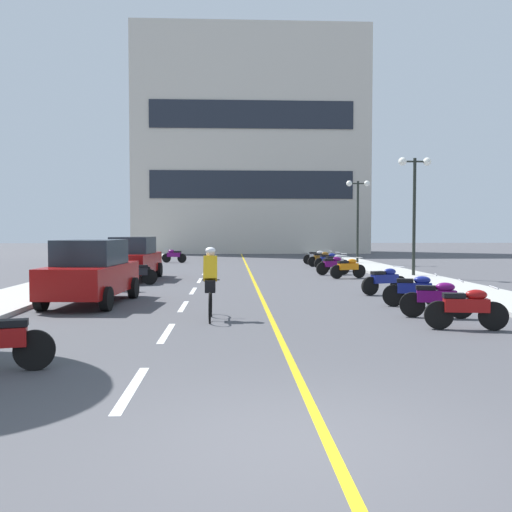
% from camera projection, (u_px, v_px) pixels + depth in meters
% --- Properties ---
extents(ground_plane, '(140.00, 140.00, 0.00)m').
position_uv_depth(ground_plane, '(246.00, 275.00, 26.37)').
color(ground_plane, '#47474C').
extents(curb_left, '(2.40, 72.00, 0.12)m').
position_uv_depth(curb_left, '(106.00, 270.00, 29.04)').
color(curb_left, '#A8A8A3').
rests_on(curb_left, ground).
extents(curb_right, '(2.40, 72.00, 0.12)m').
position_uv_depth(curb_right, '(379.00, 269.00, 29.69)').
color(curb_right, '#A8A8A3').
rests_on(curb_right, ground).
extents(lane_dash_0, '(0.14, 2.20, 0.01)m').
position_uv_depth(lane_dash_0, '(132.00, 388.00, 7.32)').
color(lane_dash_0, silver).
rests_on(lane_dash_0, ground).
extents(lane_dash_1, '(0.14, 2.20, 0.01)m').
position_uv_depth(lane_dash_1, '(167.00, 333.00, 11.31)').
color(lane_dash_1, silver).
rests_on(lane_dash_1, ground).
extents(lane_dash_2, '(0.14, 2.20, 0.01)m').
position_uv_depth(lane_dash_2, '(183.00, 306.00, 15.30)').
color(lane_dash_2, silver).
rests_on(lane_dash_2, ground).
extents(lane_dash_3, '(0.14, 2.20, 0.01)m').
position_uv_depth(lane_dash_3, '(193.00, 291.00, 19.29)').
color(lane_dash_3, silver).
rests_on(lane_dash_3, ground).
extents(lane_dash_4, '(0.14, 2.20, 0.01)m').
position_uv_depth(lane_dash_4, '(200.00, 281.00, 23.29)').
color(lane_dash_4, silver).
rests_on(lane_dash_4, ground).
extents(lane_dash_5, '(0.14, 2.20, 0.01)m').
position_uv_depth(lane_dash_5, '(204.00, 273.00, 27.28)').
color(lane_dash_5, silver).
rests_on(lane_dash_5, ground).
extents(lane_dash_6, '(0.14, 2.20, 0.01)m').
position_uv_depth(lane_dash_6, '(208.00, 268.00, 31.27)').
color(lane_dash_6, silver).
rests_on(lane_dash_6, ground).
extents(lane_dash_7, '(0.14, 2.20, 0.01)m').
position_uv_depth(lane_dash_7, '(210.00, 264.00, 35.26)').
color(lane_dash_7, silver).
rests_on(lane_dash_7, ground).
extents(lane_dash_8, '(0.14, 2.20, 0.01)m').
position_uv_depth(lane_dash_8, '(212.00, 260.00, 39.25)').
color(lane_dash_8, silver).
rests_on(lane_dash_8, ground).
extents(lane_dash_9, '(0.14, 2.20, 0.01)m').
position_uv_depth(lane_dash_9, '(214.00, 258.00, 43.25)').
color(lane_dash_9, silver).
rests_on(lane_dash_9, ground).
extents(lane_dash_10, '(0.14, 2.20, 0.01)m').
position_uv_depth(lane_dash_10, '(215.00, 255.00, 47.24)').
color(lane_dash_10, silver).
rests_on(lane_dash_10, ground).
extents(lane_dash_11, '(0.14, 2.20, 0.01)m').
position_uv_depth(lane_dash_11, '(217.00, 254.00, 51.23)').
color(lane_dash_11, silver).
rests_on(lane_dash_11, ground).
extents(centre_line_yellow, '(0.12, 66.00, 0.01)m').
position_uv_depth(centre_line_yellow, '(249.00, 270.00, 29.38)').
color(centre_line_yellow, gold).
rests_on(centre_line_yellow, ground).
extents(office_building, '(21.74, 7.34, 20.80)m').
position_uv_depth(office_building, '(250.00, 144.00, 53.51)').
color(office_building, beige).
rests_on(office_building, ground).
extents(street_lamp_mid, '(1.46, 0.36, 5.18)m').
position_uv_depth(street_lamp_mid, '(415.00, 189.00, 24.51)').
color(street_lamp_mid, black).
rests_on(street_lamp_mid, curb_right).
extents(street_lamp_far, '(1.46, 0.36, 5.07)m').
position_uv_depth(street_lamp_far, '(358.00, 203.00, 34.54)').
color(street_lamp_far, black).
rests_on(street_lamp_far, curb_right).
extents(parked_car_near, '(2.17, 4.32, 1.82)m').
position_uv_depth(parked_car_near, '(91.00, 272.00, 15.78)').
color(parked_car_near, black).
rests_on(parked_car_near, ground).
extents(parked_car_mid, '(2.09, 4.28, 1.82)m').
position_uv_depth(parked_car_mid, '(133.00, 258.00, 23.77)').
color(parked_car_mid, black).
rests_on(parked_car_mid, ground).
extents(motorcycle_1, '(1.69, 0.60, 0.92)m').
position_uv_depth(motorcycle_1, '(467.00, 307.00, 11.65)').
color(motorcycle_1, black).
rests_on(motorcycle_1, ground).
extents(motorcycle_2, '(1.68, 0.67, 0.92)m').
position_uv_depth(motorcycle_2, '(437.00, 298.00, 13.25)').
color(motorcycle_2, black).
rests_on(motorcycle_2, ground).
extents(motorcycle_3, '(1.66, 0.73, 0.92)m').
position_uv_depth(motorcycle_3, '(415.00, 290.00, 15.14)').
color(motorcycle_3, black).
rests_on(motorcycle_3, ground).
extents(motorcycle_4, '(1.64, 0.79, 0.92)m').
position_uv_depth(motorcycle_4, '(385.00, 280.00, 18.13)').
color(motorcycle_4, black).
rests_on(motorcycle_4, ground).
extents(motorcycle_5, '(1.69, 0.63, 0.92)m').
position_uv_depth(motorcycle_5, '(114.00, 278.00, 19.13)').
color(motorcycle_5, black).
rests_on(motorcycle_5, ground).
extents(motorcycle_6, '(1.65, 0.77, 0.92)m').
position_uv_depth(motorcycle_6, '(135.00, 273.00, 21.27)').
color(motorcycle_6, black).
rests_on(motorcycle_6, ground).
extents(motorcycle_7, '(1.66, 0.74, 0.92)m').
position_uv_depth(motorcycle_7, '(348.00, 268.00, 24.37)').
color(motorcycle_7, black).
rests_on(motorcycle_7, ground).
extents(motorcycle_8, '(1.67, 0.70, 0.92)m').
position_uv_depth(motorcycle_8, '(333.00, 265.00, 26.33)').
color(motorcycle_8, black).
rests_on(motorcycle_8, ground).
extents(motorcycle_9, '(1.64, 0.79, 0.92)m').
position_uv_depth(motorcycle_9, '(335.00, 262.00, 28.51)').
color(motorcycle_9, black).
rests_on(motorcycle_9, ground).
extents(motorcycle_10, '(1.67, 0.71, 0.92)m').
position_uv_depth(motorcycle_10, '(329.00, 260.00, 30.56)').
color(motorcycle_10, black).
rests_on(motorcycle_10, ground).
extents(motorcycle_11, '(1.69, 0.62, 0.92)m').
position_uv_depth(motorcycle_11, '(322.00, 258.00, 32.44)').
color(motorcycle_11, black).
rests_on(motorcycle_11, ground).
extents(motorcycle_12, '(1.70, 0.60, 0.92)m').
position_uv_depth(motorcycle_12, '(317.00, 257.00, 34.45)').
color(motorcycle_12, black).
rests_on(motorcycle_12, ground).
extents(motorcycle_13, '(1.65, 0.77, 0.92)m').
position_uv_depth(motorcycle_13, '(174.00, 255.00, 36.51)').
color(motorcycle_13, black).
rests_on(motorcycle_13, ground).
extents(cyclist_rider, '(0.42, 1.77, 1.71)m').
position_uv_depth(cyclist_rider, '(210.00, 282.00, 13.04)').
color(cyclist_rider, black).
rests_on(cyclist_rider, ground).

